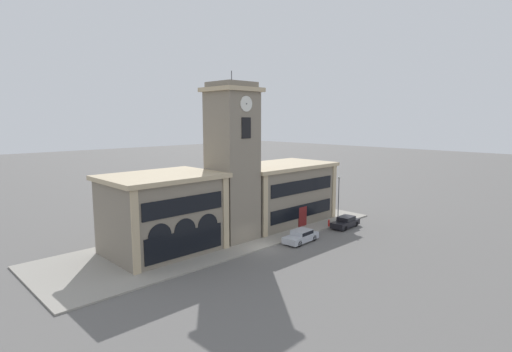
{
  "coord_description": "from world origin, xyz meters",
  "views": [
    {
      "loc": [
        -28.8,
        -28.4,
        13.58
      ],
      "look_at": [
        1.48,
        2.75,
        7.36
      ],
      "focal_mm": 28.0,
      "sensor_mm": 36.0,
      "label": 1
    }
  ],
  "objects_px": {
    "parked_car_near": "(301,236)",
    "parked_car_mid": "(346,222)",
    "fire_hydrant": "(329,223)",
    "street_lamp": "(339,192)"
  },
  "relations": [
    {
      "from": "parked_car_near",
      "to": "fire_hydrant",
      "type": "bearing_deg",
      "value": -172.34
    },
    {
      "from": "parked_car_mid",
      "to": "street_lamp",
      "type": "bearing_deg",
      "value": -124.57
    },
    {
      "from": "parked_car_mid",
      "to": "fire_hydrant",
      "type": "xyz_separation_m",
      "value": [
        -1.52,
        1.46,
        -0.16
      ]
    },
    {
      "from": "parked_car_mid",
      "to": "street_lamp",
      "type": "distance_m",
      "value": 4.07
    },
    {
      "from": "parked_car_near",
      "to": "parked_car_mid",
      "type": "bearing_deg",
      "value": 176.33
    },
    {
      "from": "parked_car_near",
      "to": "parked_car_mid",
      "type": "height_order",
      "value": "parked_car_mid"
    },
    {
      "from": "parked_car_near",
      "to": "fire_hydrant",
      "type": "relative_size",
      "value": 5.32
    },
    {
      "from": "street_lamp",
      "to": "fire_hydrant",
      "type": "height_order",
      "value": "street_lamp"
    },
    {
      "from": "parked_car_mid",
      "to": "fire_hydrant",
      "type": "distance_m",
      "value": 2.11
    },
    {
      "from": "parked_car_mid",
      "to": "fire_hydrant",
      "type": "bearing_deg",
      "value": -47.39
    }
  ]
}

